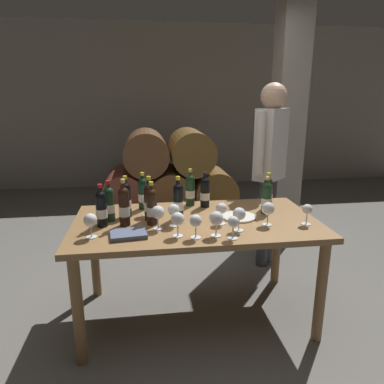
% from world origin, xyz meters
% --- Properties ---
extents(ground_plane, '(14.00, 14.00, 0.00)m').
position_xyz_m(ground_plane, '(0.00, 0.00, 0.00)').
color(ground_plane, '#66635E').
extents(cellar_back_wall, '(10.00, 0.24, 2.80)m').
position_xyz_m(cellar_back_wall, '(0.00, 4.20, 1.40)').
color(cellar_back_wall, gray).
rests_on(cellar_back_wall, ground_plane).
extents(barrel_stack, '(1.86, 0.90, 1.15)m').
position_xyz_m(barrel_stack, '(0.00, 2.60, 0.52)').
color(barrel_stack, brown).
rests_on(barrel_stack, ground_plane).
extents(stone_pillar, '(0.32, 0.32, 2.60)m').
position_xyz_m(stone_pillar, '(1.30, 1.60, 1.30)').
color(stone_pillar, gray).
rests_on(stone_pillar, ground_plane).
extents(dining_table, '(1.70, 0.90, 0.76)m').
position_xyz_m(dining_table, '(0.00, 0.00, 0.67)').
color(dining_table, olive).
rests_on(dining_table, ground_plane).
extents(wine_bottle_0, '(0.07, 0.07, 0.29)m').
position_xyz_m(wine_bottle_0, '(-0.36, 0.31, 0.88)').
color(wine_bottle_0, black).
rests_on(wine_bottle_0, dining_table).
extents(wine_bottle_1, '(0.07, 0.07, 0.29)m').
position_xyz_m(wine_bottle_1, '(-0.60, 0.07, 0.89)').
color(wine_bottle_1, '#19381E').
rests_on(wine_bottle_1, dining_table).
extents(wine_bottle_2, '(0.07, 0.07, 0.28)m').
position_xyz_m(wine_bottle_2, '(0.59, 0.19, 0.88)').
color(wine_bottle_2, black).
rests_on(wine_bottle_2, dining_table).
extents(wine_bottle_3, '(0.07, 0.07, 0.28)m').
position_xyz_m(wine_bottle_3, '(0.11, 0.29, 0.88)').
color(wine_bottle_3, black).
rests_on(wine_bottle_3, dining_table).
extents(wine_bottle_4, '(0.07, 0.07, 0.30)m').
position_xyz_m(wine_bottle_4, '(-0.48, 0.15, 0.89)').
color(wine_bottle_4, black).
rests_on(wine_bottle_4, dining_table).
extents(wine_bottle_5, '(0.07, 0.07, 0.31)m').
position_xyz_m(wine_bottle_5, '(-0.32, 0.05, 0.89)').
color(wine_bottle_5, black).
rests_on(wine_bottle_5, dining_table).
extents(wine_bottle_6, '(0.07, 0.07, 0.29)m').
position_xyz_m(wine_bottle_6, '(-0.64, -0.03, 0.89)').
color(wine_bottle_6, black).
rests_on(wine_bottle_6, dining_table).
extents(wine_bottle_7, '(0.07, 0.07, 0.30)m').
position_xyz_m(wine_bottle_7, '(-0.31, -0.04, 0.89)').
color(wine_bottle_7, black).
rests_on(wine_bottle_7, dining_table).
extents(wine_bottle_8, '(0.07, 0.07, 0.32)m').
position_xyz_m(wine_bottle_8, '(-0.49, -0.03, 0.90)').
color(wine_bottle_8, black).
rests_on(wine_bottle_8, dining_table).
extents(wine_bottle_9, '(0.07, 0.07, 0.28)m').
position_xyz_m(wine_bottle_9, '(0.54, 0.08, 0.88)').
color(wine_bottle_9, '#19381E').
rests_on(wine_bottle_9, dining_table).
extents(wine_bottle_10, '(0.07, 0.07, 0.29)m').
position_xyz_m(wine_bottle_10, '(0.01, 0.35, 0.89)').
color(wine_bottle_10, '#19381E').
rests_on(wine_bottle_10, dining_table).
extents(wine_bottle_11, '(0.07, 0.07, 0.31)m').
position_xyz_m(wine_bottle_11, '(-0.12, 0.05, 0.89)').
color(wine_bottle_11, black).
rests_on(wine_bottle_11, dining_table).
extents(wine_glass_0, '(0.08, 0.08, 0.16)m').
position_xyz_m(wine_glass_0, '(-0.15, -0.28, 0.87)').
color(wine_glass_0, white).
rests_on(wine_glass_0, dining_table).
extents(wine_glass_1, '(0.07, 0.07, 0.14)m').
position_xyz_m(wine_glass_1, '(0.73, -0.19, 0.86)').
color(wine_glass_1, white).
rests_on(wine_glass_1, dining_table).
extents(wine_glass_2, '(0.08, 0.08, 0.16)m').
position_xyz_m(wine_glass_2, '(-0.68, -0.22, 0.87)').
color(wine_glass_2, white).
rests_on(wine_glass_2, dining_table).
extents(wine_glass_3, '(0.07, 0.07, 0.14)m').
position_xyz_m(wine_glass_3, '(0.17, -0.36, 0.86)').
color(wine_glass_3, white).
rests_on(wine_glass_3, dining_table).
extents(wine_glass_4, '(0.09, 0.09, 0.16)m').
position_xyz_m(wine_glass_4, '(-0.27, -0.14, 0.87)').
color(wine_glass_4, white).
rests_on(wine_glass_4, dining_table).
extents(wine_glass_5, '(0.09, 0.09, 0.16)m').
position_xyz_m(wine_glass_5, '(0.46, -0.16, 0.87)').
color(wine_glass_5, white).
rests_on(wine_glass_5, dining_table).
extents(wine_glass_6, '(0.08, 0.08, 0.15)m').
position_xyz_m(wine_glass_6, '(-0.05, -0.32, 0.87)').
color(wine_glass_6, white).
rests_on(wine_glass_6, dining_table).
extents(wine_glass_7, '(0.08, 0.08, 0.16)m').
position_xyz_m(wine_glass_7, '(0.24, -0.24, 0.87)').
color(wine_glass_7, white).
rests_on(wine_glass_7, dining_table).
extents(wine_glass_8, '(0.09, 0.09, 0.16)m').
position_xyz_m(wine_glass_8, '(-0.33, 0.15, 0.87)').
color(wine_glass_8, white).
rests_on(wine_glass_8, dining_table).
extents(wine_glass_9, '(0.09, 0.09, 0.16)m').
position_xyz_m(wine_glass_9, '(0.08, -0.30, 0.87)').
color(wine_glass_9, white).
rests_on(wine_glass_9, dining_table).
extents(wine_glass_10, '(0.08, 0.08, 0.15)m').
position_xyz_m(wine_glass_10, '(-0.16, -0.09, 0.87)').
color(wine_glass_10, white).
rests_on(wine_glass_10, dining_table).
extents(wine_glass_11, '(0.07, 0.07, 0.15)m').
position_xyz_m(wine_glass_11, '(0.16, -0.10, 0.87)').
color(wine_glass_11, white).
rests_on(wine_glass_11, dining_table).
extents(tasting_notebook, '(0.24, 0.19, 0.03)m').
position_xyz_m(tasting_notebook, '(-0.46, -0.23, 0.77)').
color(tasting_notebook, '#4C5670').
rests_on(tasting_notebook, dining_table).
extents(serving_plate, '(0.24, 0.24, 0.01)m').
position_xyz_m(serving_plate, '(0.31, 0.01, 0.77)').
color(serving_plate, white).
rests_on(serving_plate, dining_table).
extents(sommelier_presenting, '(0.38, 0.36, 1.72)m').
position_xyz_m(sommelier_presenting, '(0.80, 0.75, 1.04)').
color(sommelier_presenting, '#383842').
rests_on(sommelier_presenting, ground_plane).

